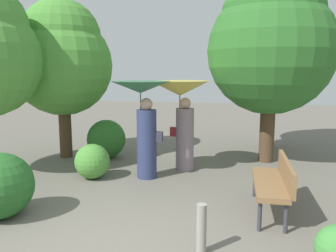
% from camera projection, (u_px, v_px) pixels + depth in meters
% --- Properties ---
extents(person_left, '(1.17, 1.17, 1.95)m').
position_uv_depth(person_left, '(143.00, 110.00, 6.84)').
color(person_left, navy).
rests_on(person_left, ground).
extents(person_right, '(1.26, 1.26, 1.94)m').
position_uv_depth(person_right, '(181.00, 103.00, 7.37)').
color(person_right, gray).
rests_on(person_right, ground).
extents(park_bench, '(0.52, 1.51, 0.83)m').
position_uv_depth(park_bench, '(275.00, 180.00, 5.21)').
color(park_bench, '#38383D').
rests_on(park_bench, ground).
extents(tree_near_right, '(2.21, 2.21, 4.34)m').
position_uv_depth(tree_near_right, '(272.00, 41.00, 9.40)').
color(tree_near_right, brown).
rests_on(tree_near_right, ground).
extents(tree_mid_left, '(2.42, 2.42, 3.85)m').
position_uv_depth(tree_mid_left, '(62.00, 57.00, 8.33)').
color(tree_mid_left, '#4C3823').
rests_on(tree_mid_left, ground).
extents(tree_mid_right, '(2.90, 2.90, 4.45)m').
position_uv_depth(tree_mid_right, '(271.00, 41.00, 7.85)').
color(tree_mid_right, '#4C3823').
rests_on(tree_mid_right, ground).
extents(bush_path_left, '(0.70, 0.70, 0.70)m').
position_uv_depth(bush_path_left, '(92.00, 161.00, 6.92)').
color(bush_path_left, '#4C9338').
rests_on(bush_path_left, ground).
extents(bush_path_right, '(0.97, 0.97, 0.97)m').
position_uv_depth(bush_path_right, '(0.00, 186.00, 5.05)').
color(bush_path_right, '#235B23').
rests_on(bush_path_right, ground).
extents(bush_behind_bench, '(0.95, 0.95, 0.95)m').
position_uv_depth(bush_behind_bench, '(106.00, 139.00, 8.55)').
color(bush_behind_bench, '#2D6B28').
rests_on(bush_behind_bench, ground).
extents(path_marker_post, '(0.12, 0.12, 0.61)m').
position_uv_depth(path_marker_post, '(201.00, 229.00, 4.07)').
color(path_marker_post, gray).
rests_on(path_marker_post, ground).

